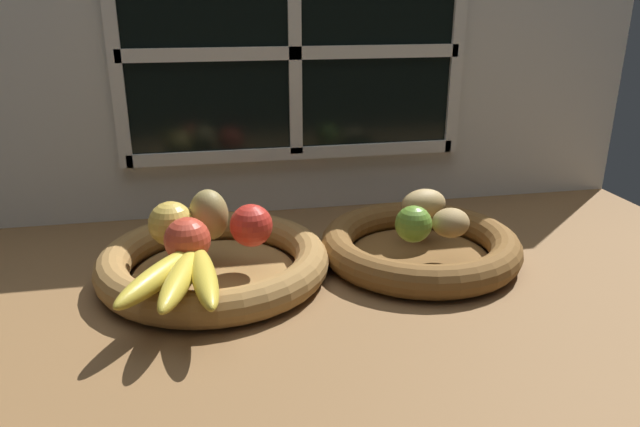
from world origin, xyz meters
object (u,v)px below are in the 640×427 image
fruit_bowl_left (214,262)px  potato_back (424,204)px  apple_golden_left (171,224)px  potato_small (451,223)px  banana_bunch_front (182,275)px  apple_red_front (187,240)px  lime_near (413,224)px  pear_brown (209,215)px  apple_red_right (251,225)px  fruit_bowl_right (419,246)px

fruit_bowl_left → potato_back: (35.43, 4.89, 5.37)cm
apple_golden_left → potato_small: bearing=-6.9°
banana_bunch_front → apple_red_front: bearing=84.9°
fruit_bowl_left → banana_bunch_front: 14.25cm
banana_bunch_front → lime_near: 35.59cm
apple_red_front → lime_near: 33.84cm
fruit_bowl_left → apple_red_front: apple_red_front is taller
banana_bunch_front → apple_golden_left: bearing=97.0°
pear_brown → potato_small: pear_brown is taller
lime_near → apple_red_right: bearing=172.5°
apple_red_right → potato_small: 31.03cm
fruit_bowl_right → potato_back: potato_back is taller
pear_brown → fruit_bowl_left: bearing=-83.7°
apple_red_front → pear_brown: 8.52cm
apple_golden_left → potato_back: (41.38, 3.31, -0.81)cm
pear_brown → potato_back: 35.83cm
fruit_bowl_right → lime_near: 7.64cm
apple_golden_left → potato_small: size_ratio=1.13×
apple_golden_left → apple_red_right: apple_golden_left is taller
fruit_bowl_right → apple_red_front: bearing=-172.0°
apple_golden_left → pear_brown: pear_brown is taller
potato_small → apple_golden_left: bearing=173.1°
apple_red_right → lime_near: (24.49, -3.23, -0.39)cm
apple_red_right → lime_near: bearing=-7.5°
apple_golden_left → potato_small: 43.04cm
potato_back → banana_bunch_front: bearing=-155.8°
apple_red_front → apple_red_right: (9.34, 4.10, -0.04)cm
apple_red_right → pear_brown: 7.26cm
apple_red_right → banana_bunch_front: (-10.03, -11.82, -1.63)cm
fruit_bowl_left → apple_golden_left: 8.72cm
fruit_bowl_right → potato_small: 7.13cm
potato_back → lime_near: (-5.09, -9.19, 0.25)cm
fruit_bowl_right → lime_near: (-2.87, -4.31, 5.62)cm
apple_red_right → potato_back: bearing=11.4°
apple_golden_left → apple_red_right: size_ratio=1.05×
apple_red_front → potato_back: size_ratio=0.82×
fruit_bowl_right → apple_red_right: apple_red_right is taller
apple_red_right → banana_bunch_front: apple_red_right is taller
pear_brown → lime_near: 31.45cm
apple_red_front → apple_golden_left: 7.19cm
potato_back → potato_small: size_ratio=1.33×
apple_red_front → apple_golden_left: size_ratio=0.96×
fruit_bowl_left → fruit_bowl_right: same height
fruit_bowl_right → banana_bunch_front: banana_bunch_front is taller
fruit_bowl_right → potato_small: (3.55, -3.55, 5.06)cm
apple_red_front → potato_small: apple_red_front is taller
banana_bunch_front → potato_small: size_ratio=3.32×
fruit_bowl_right → apple_red_right: bearing=-177.7°
fruit_bowl_left → apple_red_front: size_ratio=5.38×
potato_small → apple_red_front: bearing=-177.7°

